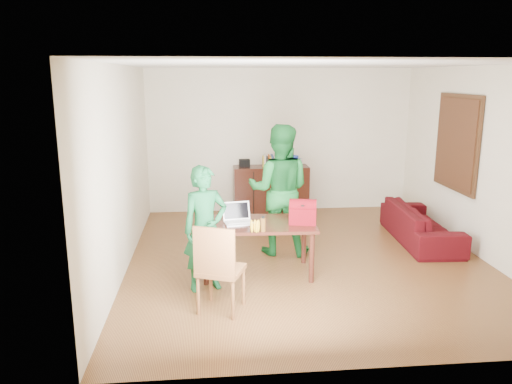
{
  "coord_description": "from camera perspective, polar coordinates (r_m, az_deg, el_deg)",
  "views": [
    {
      "loc": [
        -1.37,
        -6.63,
        2.56
      ],
      "look_at": [
        -0.75,
        -0.24,
        1.06
      ],
      "focal_mm": 35.0,
      "sensor_mm": 36.0,
      "label": 1
    }
  ],
  "objects": [
    {
      "name": "person_near",
      "position": [
        6.04,
        -5.82,
        -4.2
      ],
      "size": [
        0.65,
        0.54,
        1.53
      ],
      "primitive_type": "imported",
      "rotation": [
        0.0,
        0.0,
        0.35
      ],
      "color": "#13572D",
      "rests_on": "ground"
    },
    {
      "name": "person_far",
      "position": [
        7.22,
        2.67,
        0.25
      ],
      "size": [
        1.06,
        0.91,
        1.9
      ],
      "primitive_type": "imported",
      "rotation": [
        0.0,
        0.0,
        2.92
      ],
      "color": "#156226",
      "rests_on": "ground"
    },
    {
      "name": "sofa",
      "position": [
        8.3,
        18.32,
        -3.48
      ],
      "size": [
        0.86,
        1.95,
        0.56
      ],
      "primitive_type": "imported",
      "rotation": [
        0.0,
        0.0,
        1.51
      ],
      "color": "#3B0712",
      "rests_on": "ground"
    },
    {
      "name": "table",
      "position": [
        6.51,
        0.17,
        -4.22
      ],
      "size": [
        1.53,
        0.9,
        0.7
      ],
      "rotation": [
        0.0,
        0.0,
        -0.04
      ],
      "color": "black",
      "rests_on": "ground"
    },
    {
      "name": "room",
      "position": [
        7.01,
        5.91,
        2.8
      ],
      "size": [
        5.2,
        5.7,
        2.9
      ],
      "color": "#421F10",
      "rests_on": "ground"
    },
    {
      "name": "chair",
      "position": [
        5.62,
        -4.05,
        -10.62
      ],
      "size": [
        0.59,
        0.58,
        1.02
      ],
      "rotation": [
        0.0,
        0.0,
        -0.38
      ],
      "color": "brown",
      "rests_on": "ground"
    },
    {
      "name": "red_bag",
      "position": [
        6.44,
        5.36,
        -2.53
      ],
      "size": [
        0.38,
        0.27,
        0.25
      ],
      "primitive_type": "cube",
      "rotation": [
        0.0,
        0.0,
        -0.22
      ],
      "color": "maroon",
      "rests_on": "table"
    },
    {
      "name": "laptop",
      "position": [
        6.43,
        -1.97,
        -3.24
      ],
      "size": [
        0.39,
        0.3,
        0.25
      ],
      "rotation": [
        0.0,
        0.0,
        0.15
      ],
      "color": "white",
      "rests_on": "table"
    },
    {
      "name": "bottle",
      "position": [
        6.1,
        0.81,
        -3.66
      ],
      "size": [
        0.08,
        0.08,
        0.19
      ],
      "primitive_type": "cylinder",
      "rotation": [
        0.0,
        0.0,
        -0.41
      ],
      "color": "brown",
      "rests_on": "table"
    },
    {
      "name": "bananas",
      "position": [
        6.09,
        -0.11,
        -4.35
      ],
      "size": [
        0.17,
        0.11,
        0.06
      ],
      "primitive_type": null,
      "rotation": [
        0.0,
        0.0,
        -0.07
      ],
      "color": "gold",
      "rests_on": "table"
    }
  ]
}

